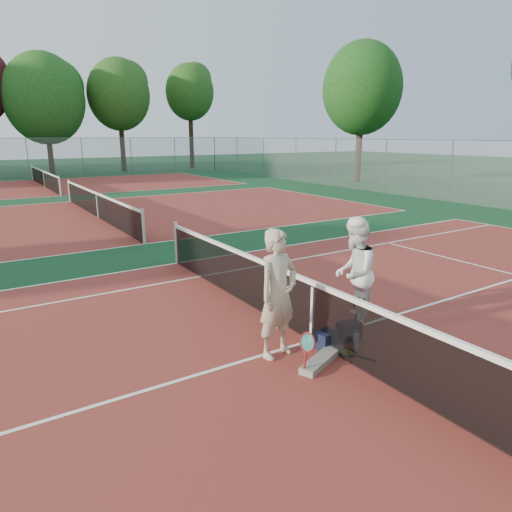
% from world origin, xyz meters
% --- Properties ---
extents(ground, '(130.00, 130.00, 0.00)m').
position_xyz_m(ground, '(0.00, 0.00, 0.00)').
color(ground, '#0E361C').
rests_on(ground, ground).
extents(court_main, '(23.77, 10.97, 0.01)m').
position_xyz_m(court_main, '(0.00, 0.00, 0.00)').
color(court_main, maroon).
rests_on(court_main, ground).
extents(court_far_a, '(23.77, 10.97, 0.01)m').
position_xyz_m(court_far_a, '(0.00, 13.50, 0.00)').
color(court_far_a, maroon).
rests_on(court_far_a, ground).
extents(court_far_b, '(23.77, 10.97, 0.01)m').
position_xyz_m(court_far_b, '(0.00, 27.00, 0.00)').
color(court_far_b, maroon).
rests_on(court_far_b, ground).
extents(net_main, '(0.10, 10.98, 1.02)m').
position_xyz_m(net_main, '(0.00, 0.00, 0.51)').
color(net_main, black).
rests_on(net_main, ground).
extents(net_far_a, '(0.10, 10.98, 1.02)m').
position_xyz_m(net_far_a, '(0.00, 13.50, 0.51)').
color(net_far_a, black).
rests_on(net_far_a, ground).
extents(net_far_b, '(0.10, 10.98, 1.02)m').
position_xyz_m(net_far_b, '(0.00, 27.00, 0.51)').
color(net_far_b, black).
rests_on(net_far_b, ground).
extents(fence_back, '(32.00, 0.06, 3.00)m').
position_xyz_m(fence_back, '(0.00, 34.00, 1.50)').
color(fence_back, slate).
rests_on(fence_back, ground).
extents(fence_right, '(0.06, 54.50, 3.00)m').
position_xyz_m(fence_right, '(16.00, 6.75, 1.50)').
color(fence_right, slate).
rests_on(fence_right, ground).
extents(player_a, '(0.79, 0.59, 1.95)m').
position_xyz_m(player_a, '(-0.74, -0.09, 0.97)').
color(player_a, '#B4A48B').
rests_on(player_a, ground).
extents(player_b, '(1.14, 1.10, 1.85)m').
position_xyz_m(player_b, '(1.07, 0.19, 0.93)').
color(player_b, white).
rests_on(player_b, ground).
extents(racket_red, '(0.24, 0.30, 0.59)m').
position_xyz_m(racket_red, '(-0.72, -0.76, 0.30)').
color(racket_red, maroon).
rests_on(racket_red, ground).
extents(racket_black_held, '(0.41, 0.42, 0.54)m').
position_xyz_m(racket_black_held, '(1.09, 0.05, 0.27)').
color(racket_black_held, black).
rests_on(racket_black_held, ground).
extents(racket_spare, '(0.46, 0.66, 0.03)m').
position_xyz_m(racket_spare, '(0.17, -0.65, 0.01)').
color(racket_spare, black).
rests_on(racket_spare, ground).
extents(sports_bag_navy, '(0.38, 0.30, 0.27)m').
position_xyz_m(sports_bag_navy, '(0.04, -0.31, 0.14)').
color(sports_bag_navy, black).
rests_on(sports_bag_navy, ground).
extents(sports_bag_purple, '(0.39, 0.30, 0.29)m').
position_xyz_m(sports_bag_purple, '(0.55, -0.28, 0.14)').
color(sports_bag_purple, black).
rests_on(sports_bag_purple, ground).
extents(net_cover_canvas, '(0.98, 0.58, 0.10)m').
position_xyz_m(net_cover_canvas, '(-0.35, -0.66, 0.05)').
color(net_cover_canvas, slate).
rests_on(net_cover_canvas, ground).
extents(water_bottle, '(0.09, 0.09, 0.30)m').
position_xyz_m(water_bottle, '(0.35, -0.64, 0.15)').
color(water_bottle, silver).
rests_on(water_bottle, ground).
extents(tree_back_3, '(6.34, 6.34, 9.73)m').
position_xyz_m(tree_back_3, '(2.08, 36.92, 6.07)').
color(tree_back_3, '#382314').
rests_on(tree_back_3, ground).
extents(tree_back_4, '(5.45, 5.45, 9.83)m').
position_xyz_m(tree_back_4, '(8.31, 37.32, 6.67)').
color(tree_back_4, '#382314').
rests_on(tree_back_4, ground).
extents(tree_back_5, '(4.67, 4.67, 9.94)m').
position_xyz_m(tree_back_5, '(15.38, 37.73, 7.21)').
color(tree_back_5, '#382314').
rests_on(tree_back_5, ground).
extents(tree_right_1, '(5.36, 5.36, 9.37)m').
position_xyz_m(tree_right_1, '(19.28, 18.49, 6.26)').
color(tree_right_1, '#382314').
rests_on(tree_right_1, ground).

